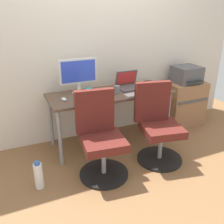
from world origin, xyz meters
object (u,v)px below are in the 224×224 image
office_chair_right (158,127)px  water_bottle_on_floor (39,175)px  open_laptop (129,84)px  printer (187,74)px  office_chair_left (101,139)px  desktop_monitor (78,73)px  side_cabinet (183,103)px  coffee_mug (89,92)px

office_chair_right → water_bottle_on_floor: bearing=179.5°
open_laptop → office_chair_right: bearing=-85.8°
office_chair_right → printer: bearing=36.4°
office_chair_left → office_chair_right: (0.73, -0.00, 0.00)m
office_chair_right → desktop_monitor: size_ratio=1.96×
desktop_monitor → side_cabinet: bearing=-2.1°
desktop_monitor → coffee_mug: bearing=-64.1°
office_chair_left → water_bottle_on_floor: (-0.68, 0.01, -0.28)m
side_cabinet → printer: bearing=-90.0°
side_cabinet → open_laptop: size_ratio=2.18×
printer → desktop_monitor: desktop_monitor is taller
side_cabinet → water_bottle_on_floor: size_ratio=2.18×
office_chair_left → coffee_mug: office_chair_left is taller
printer → open_laptop: size_ratio=1.29×
office_chair_right → coffee_mug: (-0.64, 0.59, 0.34)m
office_chair_right → printer: 1.21m
office_chair_right → water_bottle_on_floor: (-1.40, 0.01, -0.28)m
office_chair_left → office_chair_right: bearing=-0.1°
office_chair_left → open_laptop: size_ratio=3.03×
office_chair_left → desktop_monitor: size_ratio=1.96×
printer → desktop_monitor: 1.65m
side_cabinet → open_laptop: bearing=-178.6°
coffee_mug → printer: bearing=3.4°
open_laptop → desktop_monitor: bearing=172.8°
water_bottle_on_floor → open_laptop: open_laptop is taller
office_chair_right → desktop_monitor: 1.17m
printer → water_bottle_on_floor: bearing=-163.9°
side_cabinet → printer: size_ratio=1.69×
printer → office_chair_right: bearing=-143.6°
office_chair_right → coffee_mug: office_chair_right is taller
open_laptop → office_chair_left: bearing=-135.6°
office_chair_left → desktop_monitor: (0.01, 0.75, 0.54)m
office_chair_left → water_bottle_on_floor: bearing=178.9°
side_cabinet → open_laptop: 1.07m
office_chair_right → open_laptop: (-0.05, 0.66, 0.35)m
office_chair_right → water_bottle_on_floor: size_ratio=3.03×
side_cabinet → printer: printer is taller
printer → desktop_monitor: bearing=177.9°
desktop_monitor → office_chair_right: bearing=-46.3°
office_chair_right → open_laptop: bearing=94.2°
desktop_monitor → open_laptop: size_ratio=1.55×
office_chair_right → coffee_mug: size_ratio=10.22×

